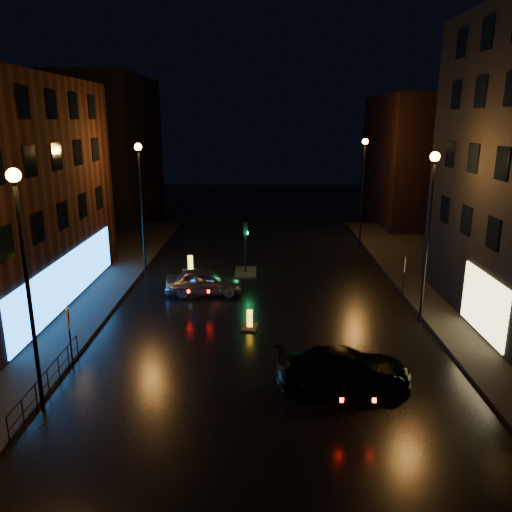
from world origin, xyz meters
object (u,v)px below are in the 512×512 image
(bollard_far, at_px, (191,269))
(road_sign_left, at_px, (69,323))
(dark_sedan, at_px, (344,368))
(traffic_signal, at_px, (246,266))
(road_sign_right, at_px, (405,268))
(silver_hatchback, at_px, (204,281))
(bollard_near, at_px, (250,324))

(bollard_far, relative_size, road_sign_left, 0.59)
(dark_sedan, relative_size, road_sign_left, 1.97)
(traffic_signal, height_order, road_sign_right, traffic_signal)
(silver_hatchback, bearing_deg, bollard_near, -154.57)
(traffic_signal, height_order, bollard_far, traffic_signal)
(bollard_near, height_order, road_sign_right, road_sign_right)
(traffic_signal, relative_size, silver_hatchback, 0.79)
(silver_hatchback, distance_m, dark_sedan, 12.17)
(road_sign_right, bearing_deg, bollard_far, -3.43)
(traffic_signal, xyz_separation_m, bollard_far, (-3.64, 0.10, -0.25))
(bollard_far, distance_m, road_sign_left, 13.44)
(traffic_signal, distance_m, bollard_near, 8.92)
(bollard_far, xyz_separation_m, road_sign_right, (12.74, -4.55, 1.50))
(dark_sedan, height_order, bollard_near, dark_sedan)
(silver_hatchback, bearing_deg, traffic_signal, -33.43)
(dark_sedan, height_order, road_sign_left, road_sign_left)
(silver_hatchback, relative_size, road_sign_left, 1.69)
(dark_sedan, height_order, road_sign_right, road_sign_right)
(bollard_near, relative_size, road_sign_left, 0.45)
(silver_hatchback, bearing_deg, road_sign_right, -96.09)
(dark_sedan, bearing_deg, silver_hatchback, 24.58)
(bollard_near, bearing_deg, road_sign_right, 36.73)
(dark_sedan, relative_size, bollard_near, 4.34)
(bollard_near, relative_size, road_sign_right, 0.50)
(traffic_signal, relative_size, road_sign_right, 1.47)
(bollard_near, bearing_deg, traffic_signal, 102.44)
(traffic_signal, height_order, road_sign_left, traffic_signal)
(bollard_near, distance_m, road_sign_left, 8.38)
(road_sign_left, bearing_deg, bollard_near, 10.87)
(silver_hatchback, relative_size, bollard_far, 2.85)
(bollard_near, bearing_deg, road_sign_left, -141.73)
(silver_hatchback, height_order, road_sign_right, road_sign_right)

